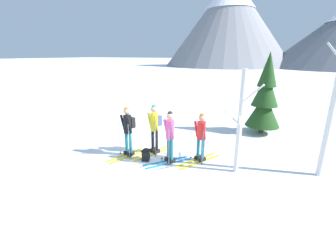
{
  "coord_description": "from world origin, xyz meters",
  "views": [
    {
      "loc": [
        3.81,
        -6.64,
        3.49
      ],
      "look_at": [
        0.23,
        0.41,
        1.05
      ],
      "focal_mm": 24.98,
      "sensor_mm": 36.0,
      "label": 1
    }
  ],
  "objects": [
    {
      "name": "skier_in_yellow",
      "position": [
        -0.22,
        0.26,
        1.03
      ],
      "size": [
        0.93,
        1.79,
        1.81
      ],
      "color": "yellow",
      "rests_on": "ground"
    },
    {
      "name": "backpack_on_snow_front",
      "position": [
        -0.19,
        -0.43,
        0.19
      ],
      "size": [
        0.35,
        0.39,
        0.38
      ],
      "color": "black",
      "rests_on": "ground"
    },
    {
      "name": "birch_tree_slender",
      "position": [
        5.01,
        1.05,
        2.24
      ],
      "size": [
        0.65,
        1.0,
        4.33
      ],
      "color": "silver",
      "rests_on": "ground"
    },
    {
      "name": "skier_in_black",
      "position": [
        -0.94,
        -0.36,
        1.01
      ],
      "size": [
        0.75,
        1.64,
        1.78
      ],
      "color": "yellow",
      "rests_on": "ground"
    },
    {
      "name": "skier_in_pink",
      "position": [
        0.61,
        -0.21,
        0.98
      ],
      "size": [
        1.23,
        1.51,
        1.77
      ],
      "color": "#1E84D1",
      "rests_on": "ground"
    },
    {
      "name": "skier_in_red",
      "position": [
        1.48,
        0.36,
        0.9
      ],
      "size": [
        1.07,
        1.75,
        1.67
      ],
      "color": "yellow",
      "rests_on": "ground"
    },
    {
      "name": "pine_tree_near",
      "position": [
        3.02,
        4.44,
        1.65
      ],
      "size": [
        1.5,
        1.5,
        3.62
      ],
      "color": "#51381E",
      "rests_on": "ground"
    },
    {
      "name": "mountain_ridge_distant",
      "position": [
        0.51,
        69.06,
        10.94
      ],
      "size": [
        70.59,
        41.91,
        24.87
      ],
      "color": "gray",
      "rests_on": "ground"
    },
    {
      "name": "ground_plane",
      "position": [
        0.0,
        0.0,
        0.0
      ],
      "size": [
        400.0,
        400.0,
        0.0
      ],
      "primitive_type": "plane",
      "color": "white"
    },
    {
      "name": "birch_tree_tall",
      "position": [
        2.73,
        0.12,
        1.6
      ],
      "size": [
        1.29,
        0.55,
        3.11
      ],
      "color": "silver",
      "rests_on": "ground"
    }
  ]
}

